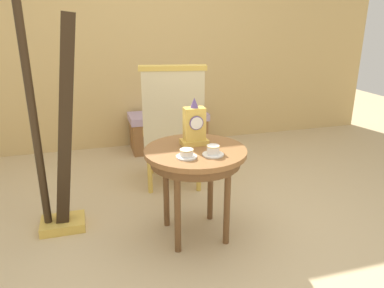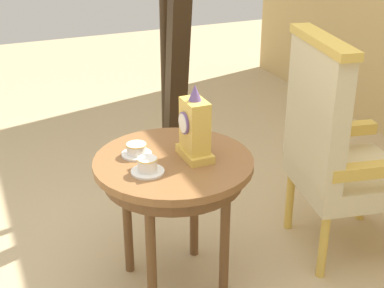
% 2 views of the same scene
% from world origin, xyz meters
% --- Properties ---
extents(ground_plane, '(10.00, 10.00, 0.00)m').
position_xyz_m(ground_plane, '(0.00, 0.00, 0.00)').
color(ground_plane, tan).
extents(wall_back, '(6.00, 0.10, 2.80)m').
position_xyz_m(wall_back, '(0.00, 2.25, 1.40)').
color(wall_back, tan).
rests_on(wall_back, ground).
extents(side_table, '(0.70, 0.70, 0.66)m').
position_xyz_m(side_table, '(-0.04, 0.08, 0.58)').
color(side_table, brown).
rests_on(side_table, ground).
extents(teacup_left, '(0.13, 0.13, 0.06)m').
position_xyz_m(teacup_left, '(-0.14, -0.06, 0.69)').
color(teacup_left, white).
rests_on(teacup_left, side_table).
extents(teacup_right, '(0.14, 0.14, 0.07)m').
position_xyz_m(teacup_right, '(0.03, -0.06, 0.69)').
color(teacup_right, white).
rests_on(teacup_right, side_table).
extents(mantel_clock, '(0.19, 0.11, 0.34)m').
position_xyz_m(mantel_clock, '(-0.02, 0.17, 0.80)').
color(mantel_clock, gold).
rests_on(mantel_clock, side_table).
extents(armchair, '(0.63, 0.62, 1.14)m').
position_xyz_m(armchair, '(-0.00, 0.91, 0.59)').
color(armchair, beige).
rests_on(armchair, ground).
extents(harp, '(0.40, 0.24, 1.76)m').
position_xyz_m(harp, '(-0.95, 0.43, 0.71)').
color(harp, gold).
rests_on(harp, ground).
extents(window_bench, '(0.91, 0.40, 0.44)m').
position_xyz_m(window_bench, '(0.18, 1.95, 0.22)').
color(window_bench, '#B299B7').
rests_on(window_bench, ground).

